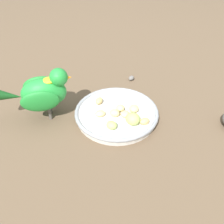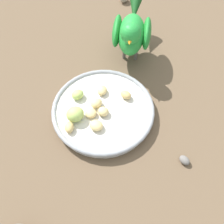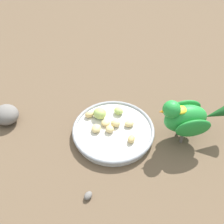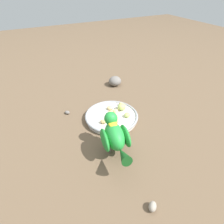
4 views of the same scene
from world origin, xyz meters
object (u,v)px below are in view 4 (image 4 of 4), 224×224
object	(u,v)px
apple_piece_5	(103,122)
pebble_1	(67,112)
apple_piece_1	(110,113)
apple_piece_2	(116,114)
apple_piece_8	(116,121)
rock_large	(115,81)
pebble_0	(153,207)
apple_piece_0	(122,107)
apple_piece_3	(127,115)
parrot	(115,136)
apple_piece_4	(110,108)
feeding_bowl	(112,116)
apple_piece_7	(116,111)
apple_piece_6	(121,104)

from	to	relation	value
apple_piece_5	pebble_1	size ratio (longest dim) A/B	1.10
pebble_1	apple_piece_1	bearing A→B (deg)	-35.32
apple_piece_2	apple_piece_5	world-z (taller)	apple_piece_2
apple_piece_8	rock_large	world-z (taller)	rock_large
pebble_0	apple_piece_0	bearing A→B (deg)	71.55
apple_piece_3	parrot	bearing A→B (deg)	-133.66
apple_piece_1	apple_piece_4	size ratio (longest dim) A/B	0.83
apple_piece_0	apple_piece_3	bearing A→B (deg)	-94.48
feeding_bowl	rock_large	world-z (taller)	rock_large
apple_piece_7	parrot	bearing A→B (deg)	-118.73
apple_piece_3	apple_piece_7	bearing A→B (deg)	119.70
feeding_bowl	apple_piece_7	xyz separation A→B (m)	(0.02, 0.01, 0.01)
feeding_bowl	apple_piece_4	size ratio (longest dim) A/B	7.84
apple_piece_7	apple_piece_8	bearing A→B (deg)	-116.42
feeding_bowl	apple_piece_2	distance (m)	0.02
feeding_bowl	rock_large	bearing A→B (deg)	60.27
apple_piece_3	apple_piece_5	distance (m)	0.11
apple_piece_2	apple_piece_6	size ratio (longest dim) A/B	1.01
rock_large	apple_piece_8	bearing A→B (deg)	-116.98
feeding_bowl	pebble_1	xyz separation A→B (m)	(-0.17, 0.13, -0.01)
apple_piece_3	pebble_0	xyz separation A→B (m)	(-0.14, -0.37, -0.02)
apple_piece_4	parrot	size ratio (longest dim) A/B	0.14
apple_piece_4	apple_piece_5	distance (m)	0.10
feeding_bowl	apple_piece_3	xyz separation A→B (m)	(0.05, -0.04, 0.02)
parrot	rock_large	xyz separation A→B (m)	(0.24, 0.45, -0.06)
apple_piece_3	apple_piece_6	distance (m)	0.09
apple_piece_0	apple_piece_4	xyz separation A→B (m)	(-0.04, 0.03, -0.01)
apple_piece_3	pebble_1	size ratio (longest dim) A/B	1.16
apple_piece_8	pebble_1	xyz separation A→B (m)	(-0.16, 0.17, -0.02)
apple_piece_5	apple_piece_1	bearing A→B (deg)	38.12
apple_piece_2	apple_piece_4	distance (m)	0.06
feeding_bowl	apple_piece_1	size ratio (longest dim) A/B	9.46
apple_piece_2	rock_large	distance (m)	0.32
apple_piece_0	apple_piece_3	size ratio (longest dim) A/B	1.38
apple_piece_0	apple_piece_6	world-z (taller)	apple_piece_0
apple_piece_6	apple_piece_7	xyz separation A→B (m)	(-0.05, -0.03, -0.00)
rock_large	apple_piece_2	bearing A→B (deg)	-117.30
feeding_bowl	apple_piece_0	world-z (taller)	apple_piece_0
apple_piece_6	apple_piece_4	bearing A→B (deg)	-178.67
feeding_bowl	apple_piece_0	xyz separation A→B (m)	(0.06, 0.02, 0.02)
apple_piece_4	rock_large	size ratio (longest dim) A/B	0.40
rock_large	apple_piece_4	bearing A→B (deg)	-122.33
rock_large	apple_piece_3	bearing A→B (deg)	-108.49
apple_piece_6	apple_piece_7	world-z (taller)	apple_piece_6
feeding_bowl	apple_piece_8	distance (m)	0.05
apple_piece_1	apple_piece_7	distance (m)	0.03
apple_piece_6	apple_piece_8	bearing A→B (deg)	-129.04
pebble_0	apple_piece_4	bearing A→B (deg)	77.88
apple_piece_2	parrot	size ratio (longest dim) A/B	0.13
feeding_bowl	apple_piece_8	bearing A→B (deg)	-98.91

